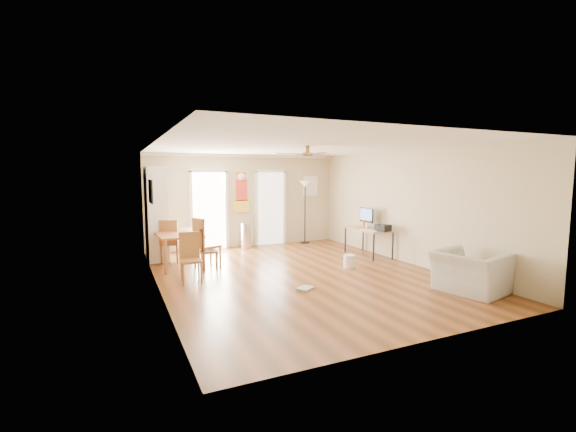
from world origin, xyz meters
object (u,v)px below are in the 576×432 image
bookshelf (156,213)px  trash_can (246,236)px  computer_desk (368,242)px  dining_chair_right_b (209,249)px  dining_chair_near (191,258)px  armchair (470,272)px  printer (383,228)px  dining_chair_far (170,241)px  wastebasket_a (349,261)px  dining_table (178,249)px  torchiere_lamp (305,212)px  dining_chair_right_a (207,243)px

bookshelf → trash_can: (2.42, 0.47, -0.76)m
computer_desk → dining_chair_right_b: bearing=176.6°
bookshelf → dining_chair_near: (0.37, -2.37, -0.64)m
trash_can → armchair: size_ratio=0.63×
printer → bookshelf: bearing=145.2°
dining_chair_right_b → dining_chair_near: 0.99m
printer → armchair: printer is taller
dining_chair_right_b → dining_chair_near: dining_chair_near is taller
dining_chair_right_b → dining_chair_far: (-0.65, 1.13, 0.04)m
computer_desk → dining_chair_far: bearing=163.6°
dining_chair_near → wastebasket_a: bearing=-0.5°
dining_table → dining_chair_right_b: (0.55, -0.71, 0.08)m
dining_chair_far → printer: (4.70, -1.85, 0.27)m
dining_table → dining_chair_near: bearing=-89.5°
bookshelf → trash_can: bearing=20.2°
bookshelf → wastebasket_a: size_ratio=7.99×
wastebasket_a → dining_chair_far: bearing=147.8°
printer → dining_chair_right_b: bearing=159.6°
dining_chair_right_b → wastebasket_a: size_ratio=3.26×
torchiere_lamp → armchair: size_ratio=1.67×
dining_table → printer: printer is taller
torchiere_lamp → dining_chair_near: bearing=-143.5°
dining_chair_near → wastebasket_a: dining_chair_near is taller
dining_chair_far → armchair: (4.40, -4.61, -0.14)m
trash_can → torchiere_lamp: 1.94m
bookshelf → printer: bookshelf is taller
dining_table → wastebasket_a: size_ratio=5.34×
computer_desk → printer: (0.07, -0.49, 0.42)m
dining_chair_near → trash_can: 3.50m
dining_chair_near → armchair: (4.29, -2.65, -0.11)m
dining_chair_near → dining_chair_far: dining_chair_far is taller
computer_desk → bookshelf: bearing=160.0°
trash_can → armchair: 5.93m
printer → dining_table: bearing=152.4°
dining_chair_far → trash_can: 2.33m
dining_table → dining_chair_right_a: (0.55, -0.55, 0.18)m
bookshelf → armchair: size_ratio=2.02×
computer_desk → wastebasket_a: 1.42m
dining_chair_right_b → printer: bearing=-89.0°
torchiere_lamp → trash_can: bearing=-178.4°
dining_chair_right_b → computer_desk: 3.99m
torchiere_lamp → computer_desk: 2.45m
trash_can → dining_chair_near: bearing=-125.8°
printer → armchair: size_ratio=0.28×
wastebasket_a → armchair: size_ratio=0.25×
dining_chair_right_a → trash_can: bearing=-56.9°
dining_chair_far → wastebasket_a: (3.50, -2.21, -0.36)m
dining_chair_near → trash_can: dining_chair_near is taller
dining_table → trash_can: 2.43m
dining_chair_near → computer_desk: (4.52, 0.59, -0.13)m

